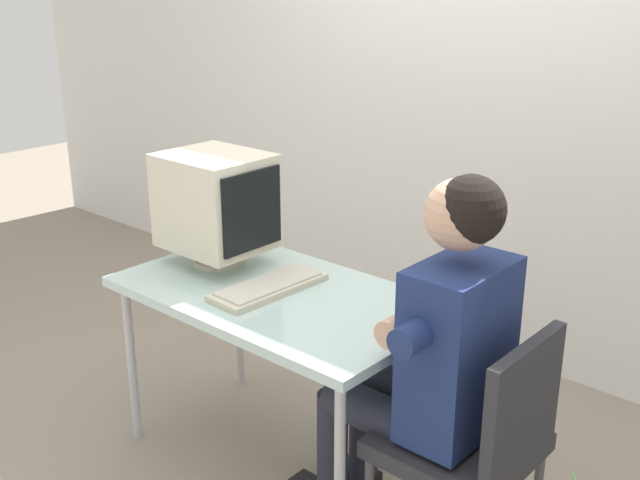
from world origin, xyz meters
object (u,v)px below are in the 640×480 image
object	(u,v)px
desk	(278,304)
keyboard	(269,287)
office_chair	(477,437)
crt_monitor	(217,202)
person_seated	(430,350)

from	to	relation	value
desk	keyboard	world-z (taller)	keyboard
office_chair	crt_monitor	bearing A→B (deg)	177.16
crt_monitor	person_seated	size ratio (longest dim) A/B	0.35
desk	crt_monitor	world-z (taller)	crt_monitor
crt_monitor	office_chair	bearing A→B (deg)	-2.84
office_chair	person_seated	distance (m)	0.30
desk	person_seated	xyz separation A→B (m)	(0.68, -0.01, 0.05)
crt_monitor	person_seated	bearing A→B (deg)	-3.34
person_seated	keyboard	bearing A→B (deg)	-179.57
office_chair	person_seated	xyz separation A→B (m)	(-0.19, -0.00, 0.24)
desk	person_seated	size ratio (longest dim) A/B	0.93
keyboard	office_chair	world-z (taller)	office_chair
office_chair	person_seated	size ratio (longest dim) A/B	0.65
crt_monitor	desk	bearing A→B (deg)	-7.41
office_chair	desk	bearing A→B (deg)	179.18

